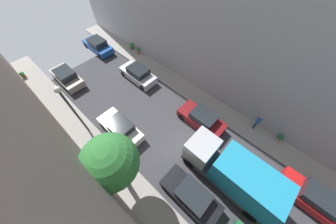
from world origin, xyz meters
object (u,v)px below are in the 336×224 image
Objects in this scene: potted_plant_3 at (132,46)px; lamp_post at (70,105)px; parked_car_right_1 at (314,198)px; potted_plant_0 at (138,50)px; pedestrian at (258,122)px; parked_car_right_3 at (138,74)px; parked_car_left_4 at (120,128)px; parked_car_right_4 at (98,46)px; parked_car_left_5 at (67,77)px; street_tree_0 at (110,162)px; parked_car_left_3 at (191,195)px; potted_plant_1 at (22,75)px; parked_car_right_2 at (202,119)px; potted_plant_2 at (280,138)px; delivery_truck at (234,174)px.

potted_plant_3 is 12.41m from lamp_post.
potted_plant_0 is at bearing 82.12° from parked_car_right_1.
pedestrian is at bearing -90.48° from potted_plant_3.
potted_plant_0 is at bearing 48.50° from parked_car_right_3.
parked_car_right_4 is at bearing 64.63° from parked_car_left_4.
parked_car_left_5 is at bearing 136.36° from parked_car_right_3.
parked_car_left_5 is at bearing 79.31° from street_tree_0.
street_tree_0 is (-7.79, 10.01, 3.85)m from parked_car_right_1.
parked_car_right_3 is 5.05× the size of potted_plant_0.
parked_car_left_5 is 7.46m from parked_car_right_3.
parked_car_right_1 is 5.36× the size of potted_plant_3.
parked_car_left_3 and parked_car_left_4 have the same top height.
potted_plant_1 is at bearing 95.90° from lamp_post.
potted_plant_3 is (0.14, 16.66, -0.51)m from pedestrian.
parked_car_right_2 is at bearing -90.00° from parked_car_right_3.
parked_car_right_3 is 5.83× the size of potted_plant_1.
potted_plant_2 is at bearing -17.49° from parked_car_left_3.
parked_car_right_1 is 21.00m from potted_plant_0.
parked_car_right_2 is 0.78× the size of lamp_post.
parked_car_left_3 and parked_car_right_3 have the same top height.
parked_car_left_3 and parked_car_left_5 have the same top height.
parked_car_left_3 is 6.01m from street_tree_0.
parked_car_right_1 is (5.40, -22.70, 0.00)m from parked_car_left_5.
pedestrian is at bearing -62.25° from potted_plant_1.
street_tree_0 is at bearing 156.82° from pedestrian.
parked_car_right_1 is at bearing -90.00° from parked_car_right_3.
parked_car_right_2 reaches higher than potted_plant_0.
parked_car_right_2 is at bearing -90.00° from parked_car_right_4.
parked_car_left_3 and parked_car_right_1 have the same top height.
parked_car_right_4 is (5.40, 11.39, 0.00)m from parked_car_left_4.
parked_car_right_4 is 8.61m from potted_plant_1.
parked_car_left_3 is at bearing 175.92° from pedestrian.
parked_car_right_4 is 0.78× the size of lamp_post.
parked_car_left_4 and parked_car_right_4 have the same top height.
parked_car_right_3 is at bearing -131.50° from potted_plant_0.
potted_plant_0 is (0.09, 15.32, -0.45)m from pedestrian.
pedestrian is 14.72m from lamp_post.
street_tree_0 is 17.28m from potted_plant_1.
potted_plant_2 is at bearing -13.79° from delivery_truck.
pedestrian reaches higher than parked_car_right_2.
potted_plant_1 is (-8.43, 26.80, -0.19)m from parked_car_right_1.
parked_car_right_1 is (5.40, -13.65, 0.00)m from parked_car_left_4.
lamp_post reaches higher than pedestrian.
lamp_post is (1.13, -10.93, 3.19)m from potted_plant_1.
delivery_truck reaches higher than parked_car_left_3.
parked_car_left_5 is 18.11m from delivery_truck.
street_tree_0 is at bearing 121.24° from parked_car_left_3.
parked_car_left_3 and parked_car_right_2 have the same top height.
parked_car_right_4 is at bearing 135.29° from potted_plant_3.
potted_plant_0 is at bearing 45.30° from street_tree_0.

